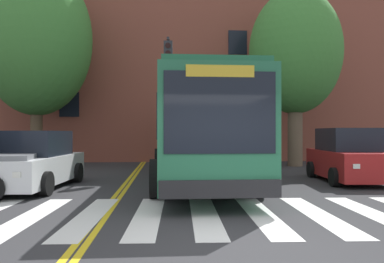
# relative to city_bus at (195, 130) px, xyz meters

# --- Properties ---
(ground_plane) EXTENTS (120.00, 120.00, 0.00)m
(ground_plane) POSITION_rel_city_bus_xyz_m (0.04, -7.80, -1.80)
(ground_plane) COLOR #303033
(crosswalk) EXTENTS (13.51, 4.31, 0.01)m
(crosswalk) POSITION_rel_city_bus_xyz_m (-0.81, -5.69, -1.80)
(crosswalk) COLOR white
(crosswalk) RESTS_ON ground
(lane_line_yellow_inner) EXTENTS (0.12, 36.00, 0.01)m
(lane_line_yellow_inner) POSITION_rel_city_bus_xyz_m (-2.38, 8.31, -1.80)
(lane_line_yellow_inner) COLOR gold
(lane_line_yellow_inner) RESTS_ON ground
(lane_line_yellow_outer) EXTENTS (0.12, 36.00, 0.01)m
(lane_line_yellow_outer) POSITION_rel_city_bus_xyz_m (-2.22, 8.31, -1.80)
(lane_line_yellow_outer) COLOR gold
(lane_line_yellow_outer) RESTS_ON ground
(city_bus) EXTENTS (3.01, 12.04, 3.30)m
(city_bus) POSITION_rel_city_bus_xyz_m (0.00, 0.00, 0.00)
(city_bus) COLOR #28704C
(city_bus) RESTS_ON ground
(car_white_near_lane) EXTENTS (2.27, 4.59, 1.75)m
(car_white_near_lane) POSITION_rel_city_bus_xyz_m (-5.03, -1.65, -1.01)
(car_white_near_lane) COLOR white
(car_white_near_lane) RESTS_ON ground
(car_red_far_lane) EXTENTS (2.24, 4.08, 1.84)m
(car_red_far_lane) POSITION_rel_city_bus_xyz_m (5.22, -0.83, -0.96)
(car_red_far_lane) COLOR #AD1E1E
(car_red_far_lane) RESTS_ON ground
(car_teal_behind_bus) EXTENTS (2.32, 4.77, 2.30)m
(car_teal_behind_bus) POSITION_rel_city_bus_xyz_m (-0.16, 11.01, -0.71)
(car_teal_behind_bus) COLOR #236B70
(car_teal_behind_bus) RESTS_ON ground
(traffic_light_overhead) EXTENTS (0.41, 3.22, 5.76)m
(traffic_light_overhead) POSITION_rel_city_bus_xyz_m (-0.85, 3.21, 2.09)
(traffic_light_overhead) COLOR #28282D
(traffic_light_overhead) RESTS_ON ground
(street_tree_curbside_large) EXTENTS (5.87, 5.55, 8.98)m
(street_tree_curbside_large) POSITION_rel_city_bus_xyz_m (5.51, 5.22, 3.95)
(street_tree_curbside_large) COLOR brown
(street_tree_curbside_large) RESTS_ON ground
(street_tree_curbside_small) EXTENTS (6.55, 6.03, 10.06)m
(street_tree_curbside_small) POSITION_rel_city_bus_xyz_m (-7.43, 5.69, 4.47)
(street_tree_curbside_small) COLOR brown
(street_tree_curbside_small) RESTS_ON ground
(building_facade) EXTENTS (36.24, 8.86, 13.16)m
(building_facade) POSITION_rel_city_bus_xyz_m (-1.67, 12.67, 4.78)
(building_facade) COLOR brown
(building_facade) RESTS_ON ground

